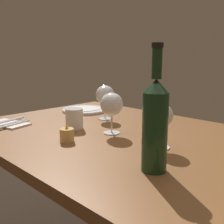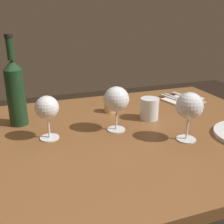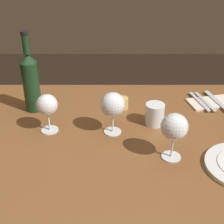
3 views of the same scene
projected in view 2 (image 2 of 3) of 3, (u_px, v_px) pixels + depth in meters
The scene contains 11 objects.
dining_table at pixel (113, 155), 1.00m from camera, with size 1.30×0.90×0.74m.
wine_glass_left at pixel (189, 107), 0.88m from camera, with size 0.09×0.09×0.17m.
wine_glass_right at pixel (47, 109), 0.90m from camera, with size 0.08×0.08×0.15m.
wine_glass_centre at pixel (116, 100), 0.96m from camera, with size 0.09×0.09×0.17m.
wine_bottle at pixel (15, 91), 1.01m from camera, with size 0.07×0.07×0.34m.
water_tumbler at pixel (149, 110), 1.09m from camera, with size 0.07×0.07×0.09m.
votive_candle at pixel (110, 107), 1.17m from camera, with size 0.05×0.05×0.07m.
folded_napkin at pixel (182, 99), 1.34m from camera, with size 0.21×0.15×0.01m.
fork_inner at pixel (178, 98), 1.33m from camera, with size 0.06×0.18×0.00m.
fork_outer at pixel (174, 99), 1.32m from camera, with size 0.06×0.18×0.00m.
table_knife at pixel (188, 97), 1.34m from camera, with size 0.07×0.21×0.00m.
Camera 2 is at (-0.30, -0.83, 1.15)m, focal length 43.39 mm.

